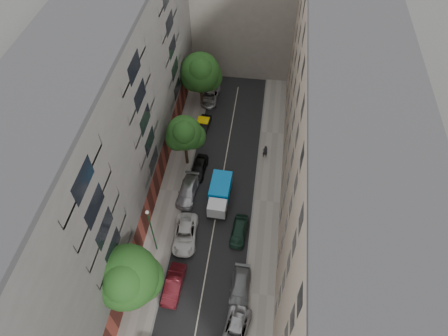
% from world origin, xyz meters
% --- Properties ---
extents(ground, '(120.00, 120.00, 0.00)m').
position_xyz_m(ground, '(0.00, 0.00, 0.00)').
color(ground, '#4C4C49').
rests_on(ground, ground).
extents(road_surface, '(8.00, 44.00, 0.02)m').
position_xyz_m(road_surface, '(0.00, 0.00, 0.01)').
color(road_surface, black).
rests_on(road_surface, ground).
extents(sidewalk_left, '(3.00, 44.00, 0.15)m').
position_xyz_m(sidewalk_left, '(-5.50, 0.00, 0.07)').
color(sidewalk_left, gray).
rests_on(sidewalk_left, ground).
extents(sidewalk_right, '(3.00, 44.00, 0.15)m').
position_xyz_m(sidewalk_right, '(5.50, 0.00, 0.07)').
color(sidewalk_right, gray).
rests_on(sidewalk_right, ground).
extents(building_left, '(8.00, 44.00, 20.00)m').
position_xyz_m(building_left, '(-11.00, 0.00, 10.00)').
color(building_left, '#4E4C49').
rests_on(building_left, ground).
extents(building_right, '(8.00, 44.00, 20.00)m').
position_xyz_m(building_right, '(11.00, 0.00, 10.00)').
color(building_right, tan).
rests_on(building_right, ground).
extents(building_endcap, '(18.00, 12.00, 18.00)m').
position_xyz_m(building_endcap, '(0.00, 28.00, 9.00)').
color(building_endcap, gray).
rests_on(building_endcap, ground).
extents(tarp_truck, '(2.28, 5.40, 2.47)m').
position_xyz_m(tarp_truck, '(0.15, -0.61, 1.36)').
color(tarp_truck, black).
rests_on(tarp_truck, ground).
extents(car_left_1, '(1.75, 4.48, 1.45)m').
position_xyz_m(car_left_1, '(-2.80, -11.40, 0.73)').
color(car_left_1, '#4E0F16').
rests_on(car_left_1, ground).
extents(car_left_2, '(2.77, 5.33, 1.43)m').
position_xyz_m(car_left_2, '(-2.80, -5.80, 0.72)').
color(car_left_2, silver).
rests_on(car_left_2, ground).
extents(car_left_3, '(2.23, 4.93, 1.40)m').
position_xyz_m(car_left_3, '(-3.60, -0.20, 0.70)').
color(car_left_3, '#AEAEB3').
rests_on(car_left_3, ground).
extents(car_left_4, '(1.91, 4.16, 1.38)m').
position_xyz_m(car_left_4, '(-2.92, 3.40, 0.69)').
color(car_left_4, black).
rests_on(car_left_4, ground).
extents(car_left_5, '(1.66, 3.97, 1.28)m').
position_xyz_m(car_left_5, '(-3.60, 10.58, 0.64)').
color(car_left_5, black).
rests_on(car_left_5, ground).
extents(car_left_6, '(2.46, 4.92, 1.34)m').
position_xyz_m(car_left_6, '(-3.60, 16.60, 0.67)').
color(car_left_6, '#B3B2B7').
rests_on(car_left_6, ground).
extents(car_right_0, '(2.87, 5.09, 1.34)m').
position_xyz_m(car_right_0, '(3.60, -15.00, 0.67)').
color(car_right_0, '#AEAFB3').
rests_on(car_right_0, ground).
extents(car_right_1, '(1.91, 4.55, 1.31)m').
position_xyz_m(car_right_1, '(3.60, -10.80, 0.66)').
color(car_right_1, slate).
rests_on(car_right_1, ground).
extents(car_right_2, '(1.89, 4.11, 1.37)m').
position_xyz_m(car_right_2, '(2.80, -4.60, 0.68)').
color(car_right_2, '#142F22').
rests_on(car_right_2, ground).
extents(tree_near, '(5.80, 5.60, 8.57)m').
position_xyz_m(tree_near, '(-5.84, -13.45, 5.72)').
color(tree_near, '#382619').
rests_on(tree_near, sidewalk_left).
extents(tree_mid, '(4.54, 4.14, 7.45)m').
position_xyz_m(tree_mid, '(-4.50, 4.36, 5.20)').
color(tree_mid, '#382619').
rests_on(tree_mid, sidewalk_left).
extents(tree_far, '(5.47, 5.22, 8.14)m').
position_xyz_m(tree_far, '(-4.50, 15.16, 5.46)').
color(tree_far, '#382619').
rests_on(tree_far, sidewalk_left).
extents(lamp_post, '(0.36, 0.36, 7.14)m').
position_xyz_m(lamp_post, '(-5.48, -7.57, 4.48)').
color(lamp_post, '#175228').
rests_on(lamp_post, sidewalk_left).
extents(pedestrian, '(0.81, 0.69, 1.90)m').
position_xyz_m(pedestrian, '(4.75, 6.72, 1.10)').
color(pedestrian, black).
rests_on(pedestrian, sidewalk_right).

